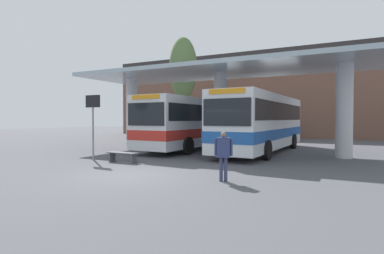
{
  "coord_description": "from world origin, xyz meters",
  "views": [
    {
      "loc": [
        6.74,
        -8.59,
        2.02
      ],
      "look_at": [
        0.0,
        4.7,
        1.6
      ],
      "focal_mm": 28.0,
      "sensor_mm": 36.0,
      "label": 1
    }
  ],
  "objects_px": {
    "waiting_bench_near_pillar": "(123,155)",
    "parked_car_street": "(271,130)",
    "info_sign_platform": "(93,114)",
    "poplar_tree_behind_left": "(183,69)",
    "transit_bus_center_bay": "(263,121)",
    "transit_bus_left_bay": "(197,121)",
    "pedestrian_waiting": "(223,151)"
  },
  "relations": [
    {
      "from": "info_sign_platform",
      "to": "pedestrian_waiting",
      "type": "distance_m",
      "value": 7.88
    },
    {
      "from": "waiting_bench_near_pillar",
      "to": "poplar_tree_behind_left",
      "type": "relative_size",
      "value": 0.16
    },
    {
      "from": "waiting_bench_near_pillar",
      "to": "pedestrian_waiting",
      "type": "height_order",
      "value": "pedestrian_waiting"
    },
    {
      "from": "transit_bus_center_bay",
      "to": "parked_car_street",
      "type": "xyz_separation_m",
      "value": [
        -1.63,
        10.14,
        -0.92
      ]
    },
    {
      "from": "waiting_bench_near_pillar",
      "to": "info_sign_platform",
      "type": "xyz_separation_m",
      "value": [
        -1.88,
        0.05,
        1.91
      ]
    },
    {
      "from": "pedestrian_waiting",
      "to": "info_sign_platform",
      "type": "bearing_deg",
      "value": 148.32
    },
    {
      "from": "transit_bus_left_bay",
      "to": "pedestrian_waiting",
      "type": "xyz_separation_m",
      "value": [
        5.44,
        -9.31,
        -0.85
      ]
    },
    {
      "from": "transit_bus_center_bay",
      "to": "info_sign_platform",
      "type": "relative_size",
      "value": 3.58
    },
    {
      "from": "info_sign_platform",
      "to": "poplar_tree_behind_left",
      "type": "xyz_separation_m",
      "value": [
        -2.85,
        14.48,
        4.56
      ]
    },
    {
      "from": "parked_car_street",
      "to": "pedestrian_waiting",
      "type": "bearing_deg",
      "value": -83.68
    },
    {
      "from": "info_sign_platform",
      "to": "transit_bus_left_bay",
      "type": "bearing_deg",
      "value": 74.2
    },
    {
      "from": "info_sign_platform",
      "to": "poplar_tree_behind_left",
      "type": "distance_m",
      "value": 15.45
    },
    {
      "from": "waiting_bench_near_pillar",
      "to": "parked_car_street",
      "type": "relative_size",
      "value": 0.38
    },
    {
      "from": "transit_bus_left_bay",
      "to": "transit_bus_center_bay",
      "type": "relative_size",
      "value": 1.0
    },
    {
      "from": "info_sign_platform",
      "to": "parked_car_street",
      "type": "bearing_deg",
      "value": 74.04
    },
    {
      "from": "info_sign_platform",
      "to": "transit_bus_center_bay",
      "type": "bearing_deg",
      "value": 47.56
    },
    {
      "from": "waiting_bench_near_pillar",
      "to": "info_sign_platform",
      "type": "distance_m",
      "value": 2.68
    },
    {
      "from": "poplar_tree_behind_left",
      "to": "parked_car_street",
      "type": "xyz_separation_m",
      "value": [
        7.81,
        2.87,
        -5.85
      ]
    },
    {
      "from": "poplar_tree_behind_left",
      "to": "transit_bus_left_bay",
      "type": "bearing_deg",
      "value": -55.03
    },
    {
      "from": "pedestrian_waiting",
      "to": "parked_car_street",
      "type": "bearing_deg",
      "value": 80.01
    },
    {
      "from": "info_sign_platform",
      "to": "pedestrian_waiting",
      "type": "bearing_deg",
      "value": -14.07
    },
    {
      "from": "poplar_tree_behind_left",
      "to": "pedestrian_waiting",
      "type": "bearing_deg",
      "value": -57.61
    },
    {
      "from": "waiting_bench_near_pillar",
      "to": "parked_car_street",
      "type": "height_order",
      "value": "parked_car_street"
    },
    {
      "from": "transit_bus_center_bay",
      "to": "poplar_tree_behind_left",
      "type": "relative_size",
      "value": 1.16
    },
    {
      "from": "waiting_bench_near_pillar",
      "to": "transit_bus_left_bay",
      "type": "bearing_deg",
      "value": 88.35
    },
    {
      "from": "waiting_bench_near_pillar",
      "to": "parked_car_street",
      "type": "xyz_separation_m",
      "value": [
        3.08,
        17.41,
        0.62
      ]
    },
    {
      "from": "transit_bus_center_bay",
      "to": "poplar_tree_behind_left",
      "type": "bearing_deg",
      "value": -35.01
    },
    {
      "from": "parked_car_street",
      "to": "info_sign_platform",
      "type": "bearing_deg",
      "value": -107.27
    },
    {
      "from": "transit_bus_center_bay",
      "to": "waiting_bench_near_pillar",
      "type": "relative_size",
      "value": 7.21
    },
    {
      "from": "transit_bus_center_bay",
      "to": "pedestrian_waiting",
      "type": "height_order",
      "value": "transit_bus_center_bay"
    },
    {
      "from": "pedestrian_waiting",
      "to": "parked_car_street",
      "type": "xyz_separation_m",
      "value": [
        -2.58,
        19.24,
        -0.02
      ]
    },
    {
      "from": "transit_bus_center_bay",
      "to": "info_sign_platform",
      "type": "height_order",
      "value": "transit_bus_center_bay"
    }
  ]
}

